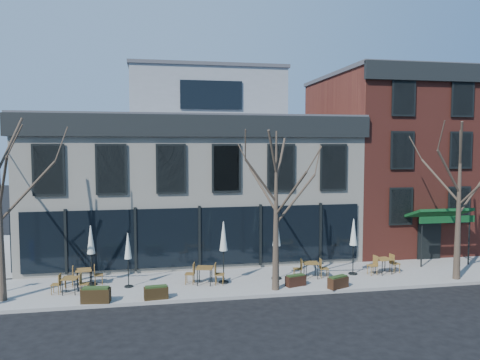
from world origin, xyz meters
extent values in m
plane|color=black|center=(0.00, 0.00, 0.00)|extent=(120.00, 120.00, 0.00)
cube|color=gray|center=(3.25, -2.15, 0.07)|extent=(33.50, 4.70, 0.15)
cube|color=gray|center=(-11.25, 6.00, 0.07)|extent=(4.50, 12.00, 0.15)
cube|color=silver|center=(0.00, 5.00, 4.00)|extent=(18.00, 10.00, 8.00)
cube|color=#47474C|center=(0.00, 5.00, 8.05)|extent=(18.30, 10.30, 0.30)
cube|color=black|center=(0.00, -0.12, 7.55)|extent=(18.30, 0.25, 1.10)
cube|color=black|center=(-9.12, 5.00, 7.55)|extent=(0.25, 10.30, 1.10)
cube|color=black|center=(0.00, -0.06, 1.90)|extent=(17.20, 0.12, 3.00)
cube|color=black|center=(-9.06, 4.00, 1.90)|extent=(0.12, 7.50, 3.00)
cube|color=gray|center=(1.00, 6.00, 9.60)|extent=(9.00, 6.50, 3.00)
cube|color=maroon|center=(13.00, 5.00, 5.50)|extent=(8.00, 10.00, 11.00)
cube|color=#47474C|center=(13.00, 5.00, 11.05)|extent=(8.20, 10.20, 0.25)
cube|color=black|center=(13.00, -0.12, 10.60)|extent=(8.20, 0.25, 1.00)
cube|color=#0E3D1A|center=(13.00, -0.85, 2.90)|extent=(3.20, 1.66, 0.67)
cube|color=black|center=(13.00, -0.05, 1.25)|extent=(1.40, 0.10, 2.50)
cylinder|color=#382B21|center=(-7.43, -3.01, 4.68)|extent=(2.23, 0.50, 2.48)
cylinder|color=#382B21|center=(-8.05, -4.16, 5.05)|extent=(1.03, 2.04, 2.28)
cone|color=#382B21|center=(3.00, -3.90, 3.67)|extent=(0.34, 0.34, 7.04)
cylinder|color=#382B21|center=(3.95, -3.73, 4.18)|extent=(2.00, 0.46, 2.21)
cylinder|color=#382B21|center=(2.60, -3.04, 4.59)|extent=(0.93, 1.84, 1.91)
cylinder|color=#382B21|center=(2.25, -4.17, 5.04)|extent=(1.61, 0.68, 1.97)
cylinder|color=#382B21|center=(3.40, -4.76, 4.51)|extent=(0.93, 1.83, 2.03)
cone|color=#382B21|center=(12.00, -3.90, 3.89)|extent=(0.34, 0.34, 7.48)
cylinder|color=#382B21|center=(13.01, -3.72, 4.43)|extent=(2.12, 0.48, 2.35)
cylinder|color=#382B21|center=(11.57, -2.99, 4.86)|extent=(0.98, 1.94, 2.03)
cylinder|color=#382B21|center=(11.20, -4.19, 5.35)|extent=(1.71, 0.71, 2.09)
cube|color=brown|center=(-5.89, -2.79, 0.83)|extent=(0.72, 0.72, 0.04)
cylinder|color=black|center=(-6.18, -3.02, 0.48)|extent=(0.04, 0.04, 0.67)
cylinder|color=black|center=(-5.66, -3.08, 0.48)|extent=(0.04, 0.04, 0.67)
cylinder|color=black|center=(-6.13, -2.50, 0.48)|extent=(0.04, 0.04, 0.67)
cylinder|color=black|center=(-5.61, -2.56, 0.48)|extent=(0.04, 0.04, 0.67)
cube|color=brown|center=(-5.48, -1.68, 0.88)|extent=(0.76, 0.76, 0.04)
cylinder|color=black|center=(-5.73, -1.99, 0.51)|extent=(0.04, 0.04, 0.72)
cylinder|color=black|center=(-5.17, -1.94, 0.51)|extent=(0.04, 0.04, 0.72)
cylinder|color=black|center=(-5.78, -1.43, 0.51)|extent=(0.04, 0.04, 0.72)
cylinder|color=black|center=(-5.23, -1.38, 0.51)|extent=(0.04, 0.04, 0.72)
cube|color=brown|center=(-0.02, -2.51, 0.93)|extent=(0.91, 0.91, 0.04)
cylinder|color=black|center=(-0.38, -2.72, 0.53)|extent=(0.04, 0.04, 0.77)
cylinder|color=black|center=(0.20, -2.87, 0.53)|extent=(0.04, 0.04, 0.77)
cylinder|color=black|center=(-0.23, -2.15, 0.53)|extent=(0.04, 0.04, 0.77)
cylinder|color=black|center=(0.35, -2.29, 0.53)|extent=(0.04, 0.04, 0.77)
cube|color=brown|center=(5.17, -2.42, 0.88)|extent=(0.79, 0.79, 0.04)
cylinder|color=black|center=(4.85, -2.66, 0.51)|extent=(0.04, 0.04, 0.72)
cylinder|color=black|center=(5.41, -2.73, 0.51)|extent=(0.04, 0.04, 0.72)
cylinder|color=black|center=(4.93, -2.11, 0.51)|extent=(0.04, 0.04, 0.72)
cylinder|color=black|center=(5.48, -2.18, 0.51)|extent=(0.04, 0.04, 0.72)
cube|color=brown|center=(9.00, -2.39, 0.90)|extent=(0.81, 0.81, 0.04)
cylinder|color=black|center=(8.75, -2.72, 0.52)|extent=(0.04, 0.04, 0.74)
cylinder|color=black|center=(9.32, -2.64, 0.52)|extent=(0.04, 0.04, 0.74)
cylinder|color=black|center=(8.68, -2.15, 0.52)|extent=(0.04, 0.04, 0.74)
cylinder|color=black|center=(9.25, -2.07, 0.52)|extent=(0.04, 0.04, 0.74)
cylinder|color=black|center=(-5.14, -1.64, 0.18)|extent=(0.44, 0.44, 0.06)
cylinder|color=black|center=(-5.14, -1.64, 1.26)|extent=(0.05, 0.05, 2.22)
cone|color=beige|center=(-5.14, -1.64, 2.27)|extent=(0.36, 0.36, 1.31)
cylinder|color=black|center=(-3.46, -2.29, 0.18)|extent=(0.40, 0.40, 0.05)
cylinder|color=black|center=(-3.46, -2.29, 1.14)|extent=(0.04, 0.04, 1.98)
cone|color=silver|center=(-3.46, -2.29, 2.04)|extent=(0.32, 0.32, 1.17)
cylinder|color=black|center=(0.88, -2.44, 0.18)|extent=(0.46, 0.46, 0.06)
cylinder|color=black|center=(0.88, -2.44, 1.31)|extent=(0.05, 0.05, 2.32)
cone|color=beige|center=(0.88, -2.44, 2.36)|extent=(0.38, 0.38, 1.37)
cylinder|color=black|center=(3.48, -2.29, 0.18)|extent=(0.49, 0.49, 0.07)
cylinder|color=black|center=(3.48, -2.29, 1.37)|extent=(0.06, 0.06, 2.45)
cone|color=silver|center=(3.48, -2.29, 2.49)|extent=(0.40, 0.40, 1.45)
cylinder|color=black|center=(7.43, -2.23, 0.18)|extent=(0.45, 0.45, 0.06)
cylinder|color=black|center=(7.43, -2.23, 1.27)|extent=(0.05, 0.05, 2.24)
cone|color=silver|center=(7.43, -2.23, 2.28)|extent=(0.37, 0.37, 1.32)
cube|color=black|center=(-4.67, -4.20, 0.44)|extent=(1.20, 0.60, 0.57)
cube|color=#1E3314|center=(-4.67, -4.20, 0.75)|extent=(1.07, 0.50, 0.09)
cube|color=black|center=(-2.25, -4.20, 0.40)|extent=(1.02, 0.48, 0.50)
cube|color=#1E3314|center=(-2.25, -4.20, 0.67)|extent=(0.92, 0.40, 0.08)
cube|color=black|center=(4.04, -3.54, 0.38)|extent=(0.99, 0.61, 0.46)
cube|color=#1E3314|center=(4.04, -3.54, 0.63)|extent=(0.88, 0.51, 0.07)
cube|color=#321D10|center=(5.83, -4.20, 0.39)|extent=(1.05, 0.74, 0.49)
cube|color=#1E3314|center=(5.83, -4.20, 0.66)|extent=(0.93, 0.63, 0.08)
camera|label=1|loc=(-2.39, -23.66, 6.54)|focal=35.00mm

